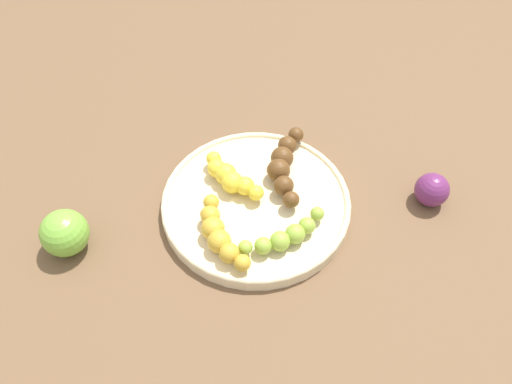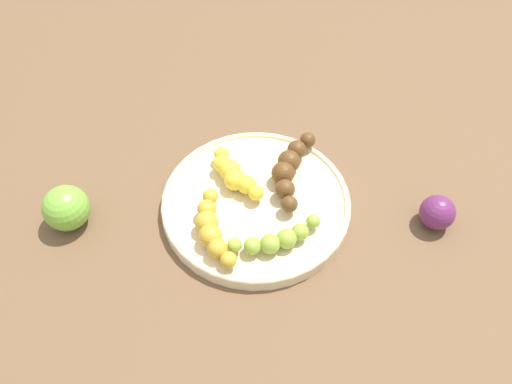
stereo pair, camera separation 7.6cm
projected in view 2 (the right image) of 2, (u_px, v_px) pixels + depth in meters
The scene contains 8 objects.
ground_plane at pixel (256, 207), 0.79m from camera, with size 2.40×2.40×0.00m, color brown.
fruit_bowl at pixel (256, 203), 0.78m from camera, with size 0.29×0.29×0.02m.
banana_overripe at pixel (290, 169), 0.79m from camera, with size 0.10×0.14×0.04m.
banana_yellow at pixel (233, 175), 0.78m from camera, with size 0.12×0.05×0.03m.
banana_spotted at pixel (211, 228), 0.72m from camera, with size 0.12×0.08×0.03m.
banana_green at pixel (277, 239), 0.71m from camera, with size 0.07×0.13×0.03m.
plum_purple at pixel (437, 212), 0.75m from camera, with size 0.05×0.05×0.05m, color #662659.
apple_green at pixel (66, 208), 0.74m from camera, with size 0.07×0.07×0.07m, color #72B238.
Camera 2 is at (0.35, -0.32, 0.63)m, focal length 36.05 mm.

